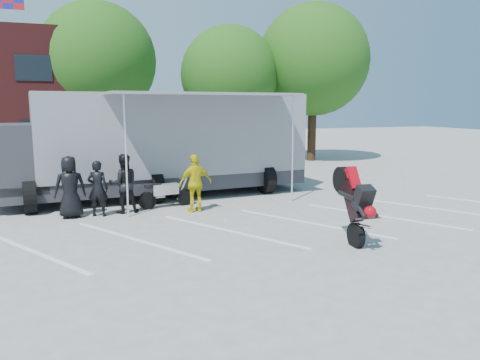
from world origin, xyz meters
TOP-DOWN VIEW (x-y plane):
  - ground at (0.00, 0.00)m, footprint 100.00×100.00m
  - parking_bay_lines at (0.00, 1.00)m, footprint 18.09×13.33m
  - tree_left at (-2.00, 16.00)m, footprint 6.12×6.12m
  - tree_mid at (5.00, 15.00)m, footprint 5.44×5.44m
  - tree_right at (10.00, 14.50)m, footprint 6.46×6.46m
  - transporter_truck at (-0.52, 6.42)m, footprint 11.96×6.46m
  - parked_motorcycle at (-0.76, 4.46)m, footprint 1.97×0.94m
  - stunt_bike_rider at (2.55, -0.69)m, footprint 0.90×1.75m
  - spectator_leather_a at (-3.67, 4.01)m, footprint 0.94×0.65m
  - spectator_leather_b at (-2.91, 3.93)m, footprint 0.72×0.60m
  - spectator_leather_c at (-2.14, 4.13)m, footprint 0.89×0.70m
  - spectator_hivis at (-0.04, 3.52)m, footprint 1.10×0.57m

SIDE VIEW (x-z plane):
  - ground at x=0.00m, z-range 0.00..0.00m
  - transporter_truck at x=-0.52m, z-range -1.84..1.84m
  - parked_motorcycle at x=-0.76m, z-range -0.50..0.50m
  - stunt_bike_rider at x=2.55m, z-range -1.00..1.00m
  - parking_bay_lines at x=0.00m, z-range 0.00..0.01m
  - spectator_leather_b at x=-2.91m, z-range 0.00..1.67m
  - spectator_hivis at x=-0.04m, z-range 0.00..1.79m
  - spectator_leather_c at x=-2.14m, z-range 0.00..1.81m
  - spectator_leather_a at x=-3.67m, z-range 0.00..1.83m
  - tree_mid at x=5.00m, z-range 1.10..8.78m
  - tree_left at x=-2.00m, z-range 1.25..9.89m
  - tree_right at x=10.00m, z-range 1.32..10.44m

